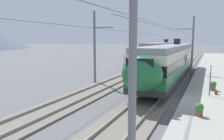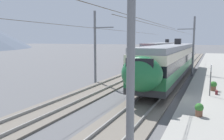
% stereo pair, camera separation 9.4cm
% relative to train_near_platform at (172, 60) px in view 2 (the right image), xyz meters
% --- Properties ---
extents(ground_plane, '(400.00, 400.00, 0.00)m').
position_rel_train_near_platform_xyz_m(ground_plane, '(-9.16, -1.49, -2.22)').
color(ground_plane, '#565659').
extents(track_near, '(120.00, 3.00, 0.28)m').
position_rel_train_near_platform_xyz_m(track_near, '(-9.16, 0.00, -2.15)').
color(track_near, '#6B6359').
rests_on(track_near, ground).
extents(track_far, '(120.00, 3.00, 0.28)m').
position_rel_train_near_platform_xyz_m(track_far, '(-9.16, 5.08, -2.15)').
color(track_far, '#6B6359').
rests_on(track_far, ground).
extents(train_near_platform, '(24.48, 2.90, 4.27)m').
position_rel_train_near_platform_xyz_m(train_near_platform, '(0.00, 0.00, 0.00)').
color(train_near_platform, '#2D2D30').
rests_on(train_near_platform, track_near).
extents(train_far_track, '(26.34, 2.90, 4.27)m').
position_rel_train_near_platform_xyz_m(train_far_track, '(20.46, 5.08, 0.00)').
color(train_far_track, '#2D2D30').
rests_on(train_far_track, track_far).
extents(catenary_mast_west, '(40.58, 2.12, 8.43)m').
position_rel_train_near_platform_xyz_m(catenary_mast_west, '(-18.78, -1.71, 2.12)').
color(catenary_mast_west, slate).
rests_on(catenary_mast_west, ground).
extents(catenary_mast_mid, '(40.58, 2.12, 7.19)m').
position_rel_train_near_platform_xyz_m(catenary_mast_mid, '(4.26, -1.69, 1.56)').
color(catenary_mast_mid, slate).
rests_on(catenary_mast_mid, ground).
extents(catenary_mast_far_side, '(40.58, 2.19, 7.27)m').
position_rel_train_near_platform_xyz_m(catenary_mast_far_side, '(-4.65, 6.83, 1.59)').
color(catenary_mast_far_side, slate).
rests_on(catenary_mast_far_side, ground).
extents(platform_sign, '(0.70, 0.08, 2.32)m').
position_rel_train_near_platform_xyz_m(platform_sign, '(-7.25, -3.94, -0.21)').
color(platform_sign, '#59595B').
rests_on(platform_sign, platform_slab).
extents(handbag_near_sign, '(0.32, 0.18, 0.41)m').
position_rel_train_near_platform_xyz_m(handbag_near_sign, '(-6.56, -4.41, -1.76)').
color(handbag_near_sign, maroon).
rests_on(handbag_near_sign, platform_slab).
extents(potted_plant_platform_edge, '(0.46, 0.46, 0.72)m').
position_rel_train_near_platform_xyz_m(potted_plant_platform_edge, '(-12.31, -3.47, -1.50)').
color(potted_plant_platform_edge, brown).
rests_on(potted_plant_platform_edge, platform_slab).
extents(potted_plant_by_shelter, '(0.51, 0.51, 0.77)m').
position_rel_train_near_platform_xyz_m(potted_plant_by_shelter, '(-5.32, -4.19, -1.47)').
color(potted_plant_by_shelter, brown).
rests_on(potted_plant_by_shelter, platform_slab).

